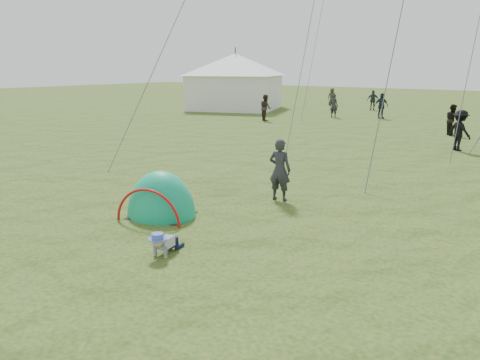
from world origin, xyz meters
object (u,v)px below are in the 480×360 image
Objects in this scene: event_marquee at (235,79)px; standing_adult at (280,170)px; crawling_toddler at (164,242)px; popup_tent at (162,216)px.

standing_adult is at bearing -70.97° from event_marquee.
crawling_toddler is 2.47m from popup_tent.
popup_tent is (-1.79, 1.69, -0.25)m from crawling_toddler.
popup_tent is at bearing 126.75° from crawling_toddler.
event_marquee reaches higher than popup_tent.
popup_tent is at bearing 52.43° from standing_adult.
crawling_toddler is 0.09× the size of event_marquee.
popup_tent reaches higher than crawling_toddler.
standing_adult is at bearing 82.42° from crawling_toddler.
event_marquee reaches higher than crawling_toddler.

